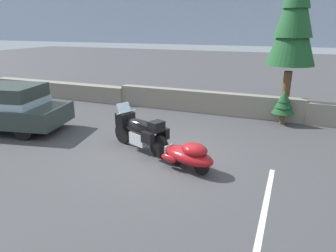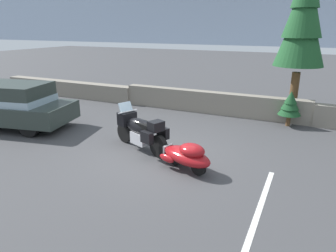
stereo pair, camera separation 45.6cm
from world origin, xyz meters
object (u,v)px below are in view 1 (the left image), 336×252
car_shaped_trailer (189,155)px  pine_tree_tall (295,14)px  suv_at_left_edge (1,107)px  touring_motorcycle (140,130)px

car_shaped_trailer → pine_tree_tall: 7.59m
suv_at_left_edge → touring_motorcycle: bearing=1.6°
touring_motorcycle → pine_tree_tall: pine_tree_tall is taller
suv_at_left_edge → pine_tree_tall: size_ratio=0.80×
touring_motorcycle → car_shaped_trailer: bearing=-21.9°
touring_motorcycle → car_shaped_trailer: (1.80, -0.72, -0.21)m
car_shaped_trailer → pine_tree_tall: bearing=72.3°
touring_motorcycle → suv_at_left_edge: bearing=-178.4°
car_shaped_trailer → suv_at_left_edge: suv_at_left_edge is taller
touring_motorcycle → suv_at_left_edge: size_ratio=0.43×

